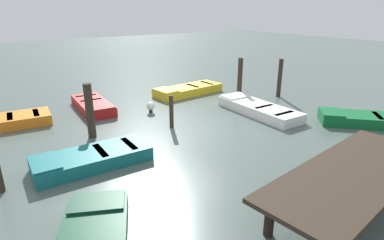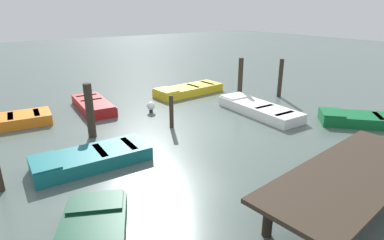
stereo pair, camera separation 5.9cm
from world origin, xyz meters
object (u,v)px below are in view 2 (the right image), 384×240
object	(u,v)px
marker_buoy	(151,106)
rowboat_white	(258,109)
mooring_piling_near_right	(90,111)
mooring_piling_mid_right	(280,78)
rowboat_teal	(91,158)
mooring_piling_far_left	(240,78)
rowboat_green	(369,120)
rowboat_red	(93,105)
rowboat_yellow	(188,90)
dock_segment	(352,175)
rowboat_orange	(3,122)
mooring_piling_near_left	(171,112)

from	to	relation	value
marker_buoy	rowboat_white	bearing A→B (deg)	144.11
mooring_piling_near_right	mooring_piling_mid_right	distance (m)	9.63
rowboat_teal	mooring_piling_far_left	world-z (taller)	mooring_piling_far_left
rowboat_green	marker_buoy	distance (m)	8.82
rowboat_red	mooring_piling_near_right	size ratio (longest dim) A/B	1.69
mooring_piling_far_left	marker_buoy	size ratio (longest dim) A/B	4.17
rowboat_red	rowboat_teal	world-z (taller)	same
mooring_piling_near_right	mooring_piling_mid_right	size ratio (longest dim) A/B	1.00
mooring_piling_mid_right	marker_buoy	xyz separation A→B (m)	(6.64, -1.39, -0.68)
rowboat_yellow	rowboat_white	bearing A→B (deg)	93.69
mooring_piling_mid_right	dock_segment	bearing A→B (deg)	49.96
rowboat_yellow	rowboat_orange	distance (m)	8.61
mooring_piling_near_right	marker_buoy	bearing A→B (deg)	-156.83
mooring_piling_near_left	marker_buoy	world-z (taller)	mooring_piling_near_left
rowboat_yellow	mooring_piling_near_left	xyz separation A→B (m)	(3.32, 3.81, 0.42)
rowboat_teal	rowboat_white	distance (m)	7.49
mooring_piling_near_left	rowboat_white	bearing A→B (deg)	170.86
dock_segment	mooring_piling_near_left	distance (m)	6.71
mooring_piling_mid_right	mooring_piling_far_left	size ratio (longest dim) A/B	0.96
mooring_piling_near_right	rowboat_teal	bearing A→B (deg)	71.56
mooring_piling_near_left	rowboat_green	bearing A→B (deg)	147.68
rowboat_green	mooring_piling_near_left	size ratio (longest dim) A/B	2.76
rowboat_red	mooring_piling_mid_right	size ratio (longest dim) A/B	1.69
rowboat_green	mooring_piling_mid_right	size ratio (longest dim) A/B	1.81
mooring_piling_far_left	marker_buoy	world-z (taller)	mooring_piling_far_left
rowboat_yellow	mooring_piling_near_right	xyz separation A→B (m)	(6.11, 2.99, 0.75)
dock_segment	rowboat_yellow	xyz separation A→B (m)	(-2.68, -10.49, -0.63)
dock_segment	mooring_piling_near_right	distance (m)	8.24
rowboat_green	mooring_piling_near_left	xyz separation A→B (m)	(6.48, -4.10, 0.42)
rowboat_orange	mooring_piling_far_left	xyz separation A→B (m)	(-10.34, 2.01, 0.79)
rowboat_red	mooring_piling_near_left	bearing A→B (deg)	27.15
rowboat_yellow	rowboat_orange	xyz separation A→B (m)	(8.61, 0.08, 0.00)
rowboat_yellow	rowboat_orange	size ratio (longest dim) A/B	1.11
rowboat_red	rowboat_green	size ratio (longest dim) A/B	0.93
dock_segment	mooring_piling_near_right	xyz separation A→B (m)	(3.43, -7.49, 0.12)
dock_segment	rowboat_orange	distance (m)	11.99
mooring_piling_mid_right	rowboat_white	bearing A→B (deg)	25.15
rowboat_yellow	mooring_piling_near_left	world-z (taller)	mooring_piling_near_left
rowboat_white	dock_segment	bearing A→B (deg)	152.56
mooring_piling_near_right	marker_buoy	distance (m)	3.32
mooring_piling_far_left	marker_buoy	xyz separation A→B (m)	(4.85, -0.38, -0.72)
rowboat_red	rowboat_orange	world-z (taller)	same
rowboat_yellow	mooring_piling_far_left	bearing A→B (deg)	124.87
mooring_piling_near_right	rowboat_yellow	bearing A→B (deg)	-153.88
rowboat_green	mooring_piling_mid_right	bearing A→B (deg)	-48.36
mooring_piling_far_left	rowboat_teal	bearing A→B (deg)	19.36
rowboat_teal	mooring_piling_mid_right	world-z (taller)	mooring_piling_mid_right
rowboat_white	mooring_piling_mid_right	size ratio (longest dim) A/B	2.08
mooring_piling_mid_right	mooring_piling_far_left	xyz separation A→B (m)	(1.79, -1.01, 0.04)
mooring_piling_near_left	marker_buoy	size ratio (longest dim) A/B	2.64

